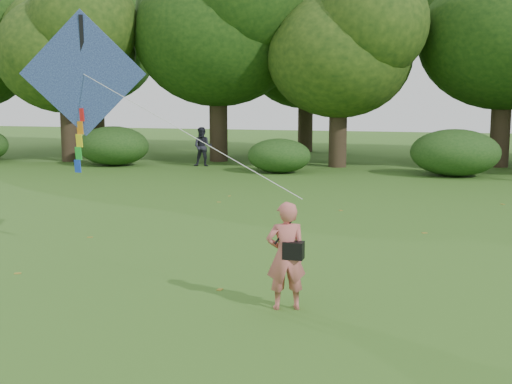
# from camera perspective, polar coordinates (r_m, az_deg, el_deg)

# --- Properties ---
(ground) EXTENTS (100.00, 100.00, 0.00)m
(ground) POSITION_cam_1_polar(r_m,az_deg,el_deg) (9.53, 0.98, -10.88)
(ground) COLOR #265114
(ground) RESTS_ON ground
(man_kite_flyer) EXTENTS (0.70, 0.58, 1.63)m
(man_kite_flyer) POSITION_cam_1_polar(r_m,az_deg,el_deg) (9.58, 2.68, -5.68)
(man_kite_flyer) COLOR #C5615C
(man_kite_flyer) RESTS_ON ground
(bystander_left) EXTENTS (0.96, 0.80, 1.78)m
(bystander_left) POSITION_cam_1_polar(r_m,az_deg,el_deg) (29.16, -4.76, 4.02)
(bystander_left) COLOR #21212C
(bystander_left) RESTS_ON ground
(crossbody_bag) EXTENTS (0.43, 0.20, 0.68)m
(crossbody_bag) POSITION_cam_1_polar(r_m,az_deg,el_deg) (9.50, 3.33, -5.14)
(crossbody_bag) COLOR black
(crossbody_bag) RESTS_ON ground
(flying_kite) EXTENTS (6.14, 2.89, 3.22)m
(flying_kite) POSITION_cam_1_polar(r_m,az_deg,el_deg) (13.33, -15.08, 9.91)
(flying_kite) COLOR #285CB1
(flying_kite) RESTS_ON ground
(tree_line) EXTENTS (54.70, 15.30, 9.48)m
(tree_line) POSITION_cam_1_polar(r_m,az_deg,el_deg) (31.67, 14.98, 12.66)
(tree_line) COLOR #3A2D1E
(tree_line) RESTS_ON ground
(shrub_band) EXTENTS (39.15, 3.22, 1.88)m
(shrub_band) POSITION_cam_1_polar(r_m,az_deg,el_deg) (26.57, 9.22, 3.43)
(shrub_band) COLOR #264919
(shrub_band) RESTS_ON ground
(fallen_leaves) EXTENTS (10.90, 10.46, 0.01)m
(fallen_leaves) POSITION_cam_1_polar(r_m,az_deg,el_deg) (15.37, 5.64, -3.38)
(fallen_leaves) COLOR olive
(fallen_leaves) RESTS_ON ground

